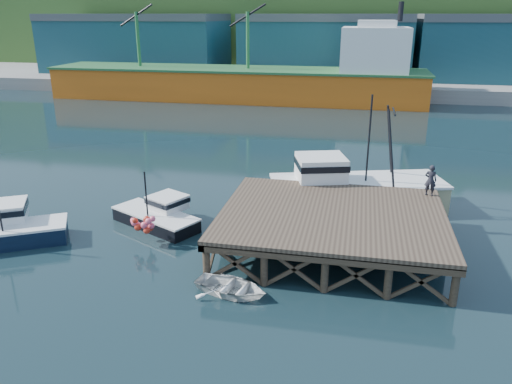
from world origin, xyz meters
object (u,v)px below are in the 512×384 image
(boat_navy, at_px, (6,229))
(boat_black, at_px, (159,215))
(trawler, at_px, (354,185))
(dockworker, at_px, (431,180))
(dinghy, at_px, (231,287))

(boat_navy, relative_size, boat_black, 1.10)
(trawler, relative_size, dockworker, 6.41)
(dockworker, bearing_deg, dinghy, 57.96)
(trawler, height_order, dockworker, trawler)
(boat_black, distance_m, trawler, 12.78)
(boat_navy, bearing_deg, boat_black, -0.50)
(boat_navy, relative_size, dinghy, 1.96)
(boat_navy, distance_m, dinghy, 14.10)
(dockworker, bearing_deg, trawler, -18.07)
(boat_navy, xyz_separation_m, trawler, (19.01, 9.50, 0.74))
(boat_black, height_order, dockworker, dockworker)
(trawler, xyz_separation_m, dockworker, (4.40, -2.62, 1.50))
(boat_black, relative_size, dockworker, 3.31)
(trawler, relative_size, dinghy, 3.42)
(boat_black, bearing_deg, dockworker, 36.96)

